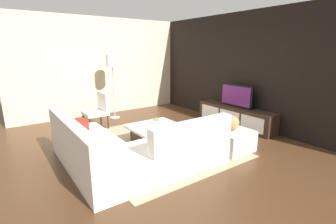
% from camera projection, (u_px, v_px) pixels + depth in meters
% --- Properties ---
extents(ground_plane, '(14.00, 14.00, 0.00)m').
position_uv_depth(ground_plane, '(155.00, 146.00, 4.96)').
color(ground_plane, '#4C301C').
extents(feature_wall_back, '(6.40, 0.12, 2.80)m').
position_uv_depth(feature_wall_back, '(246.00, 70.00, 6.13)').
color(feature_wall_back, black).
rests_on(feature_wall_back, ground).
extents(side_wall_left, '(0.12, 5.20, 2.80)m').
position_uv_depth(side_wall_left, '(102.00, 67.00, 7.25)').
color(side_wall_left, beige).
rests_on(side_wall_left, ground).
extents(area_rug, '(3.23, 2.55, 0.01)m').
position_uv_depth(area_rug, '(153.00, 145.00, 5.04)').
color(area_rug, tan).
rests_on(area_rug, ground).
extents(media_console, '(2.17, 0.44, 0.50)m').
position_uv_depth(media_console, '(235.00, 116.00, 6.24)').
color(media_console, '#332319').
rests_on(media_console, ground).
extents(television, '(0.95, 0.06, 0.57)m').
position_uv_depth(television, '(236.00, 96.00, 6.11)').
color(television, black).
rests_on(television, media_console).
extents(sectional_couch, '(2.29, 2.37, 0.85)m').
position_uv_depth(sectional_couch, '(128.00, 151.00, 4.01)').
color(sectional_couch, white).
rests_on(sectional_couch, ground).
extents(coffee_table, '(1.01, 1.01, 0.38)m').
position_uv_depth(coffee_table, '(157.00, 135.00, 5.04)').
color(coffee_table, '#332319').
rests_on(coffee_table, ground).
extents(accent_chair_near, '(0.57, 0.53, 0.87)m').
position_uv_depth(accent_chair_near, '(99.00, 108.00, 6.08)').
color(accent_chair_near, '#332319').
rests_on(accent_chair_near, ground).
extents(floor_lamp, '(0.32, 0.32, 1.77)m').
position_uv_depth(floor_lamp, '(112.00, 65.00, 6.66)').
color(floor_lamp, '#A5A5AA').
rests_on(floor_lamp, ground).
extents(ottoman, '(0.70, 0.70, 0.40)m').
position_uv_depth(ottoman, '(231.00, 140.00, 4.76)').
color(ottoman, white).
rests_on(ottoman, ground).
extents(fruit_bowl, '(0.28, 0.28, 0.13)m').
position_uv_depth(fruit_bowl, '(156.00, 121.00, 5.19)').
color(fruit_bowl, silver).
rests_on(fruit_bowl, coffee_table).
extents(decorative_ball, '(0.28, 0.28, 0.28)m').
position_uv_depth(decorative_ball, '(232.00, 123.00, 4.67)').
color(decorative_ball, '#AD8451').
rests_on(decorative_ball, ottoman).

